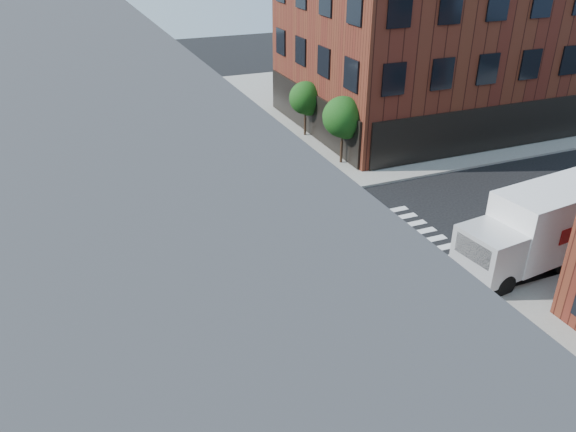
# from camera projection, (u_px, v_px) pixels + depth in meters

# --- Properties ---
(ground) EXTENTS (120.00, 120.00, 0.00)m
(ground) POSITION_uv_depth(u_px,v_px,m) (297.00, 259.00, 27.19)
(ground) COLOR black
(ground) RESTS_ON ground
(sidewalk_ne) EXTENTS (30.00, 30.00, 0.15)m
(sidewalk_ne) POSITION_uv_depth(u_px,v_px,m) (417.00, 100.00, 51.44)
(sidewalk_ne) COLOR gray
(sidewalk_ne) RESTS_ON ground
(building_ne) EXTENTS (25.00, 16.00, 12.00)m
(building_ne) POSITION_uv_depth(u_px,v_px,m) (456.00, 44.00, 44.43)
(building_ne) COLOR #4D1B13
(building_ne) RESTS_ON ground
(tree_near) EXTENTS (2.69, 2.69, 4.49)m
(tree_near) POSITION_uv_depth(u_px,v_px,m) (344.00, 119.00, 36.45)
(tree_near) COLOR black
(tree_near) RESTS_ON ground
(tree_far) EXTENTS (2.43, 2.43, 4.07)m
(tree_far) POSITION_uv_depth(u_px,v_px,m) (306.00, 100.00, 41.50)
(tree_far) COLOR black
(tree_far) RESTS_ON ground
(signal_pole) EXTENTS (1.29, 1.24, 4.60)m
(signal_pole) POSITION_uv_depth(u_px,v_px,m) (187.00, 327.00, 18.13)
(signal_pole) COLOR black
(signal_pole) RESTS_ON ground
(box_truck) EXTENTS (8.65, 3.49, 3.83)m
(box_truck) POSITION_uv_depth(u_px,v_px,m) (541.00, 228.00, 25.87)
(box_truck) COLOR white
(box_truck) RESTS_ON ground
(traffic_cone) EXTENTS (0.50, 0.50, 0.71)m
(traffic_cone) POSITION_uv_depth(u_px,v_px,m) (215.00, 359.00, 20.44)
(traffic_cone) COLOR #FD560B
(traffic_cone) RESTS_ON ground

